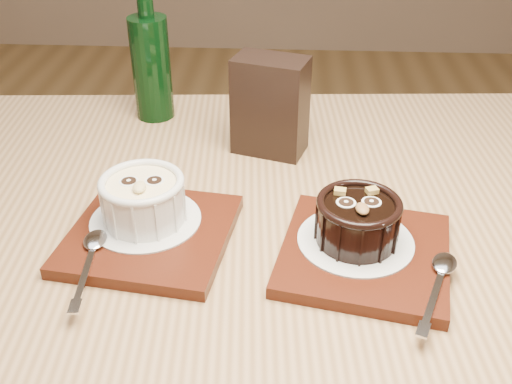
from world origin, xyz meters
The scene contains 11 objects.
table centered at (0.23, -0.27, 0.66)m, with size 1.25×0.88×0.75m.
tray_left centered at (0.08, -0.30, 0.76)m, with size 0.18×0.18×0.01m, color #47190B.
doily_left centered at (0.07, -0.28, 0.77)m, with size 0.13×0.13×0.00m, color silver.
ramekin_white centered at (0.07, -0.28, 0.80)m, with size 0.10×0.10×0.06m.
spoon_left centered at (0.02, -0.36, 0.77)m, with size 0.03×0.13×0.01m, color silver, non-canonical shape.
tray_right centered at (0.32, -0.32, 0.76)m, with size 0.18×0.18×0.01m, color #47190B.
doily_right centered at (0.31, -0.31, 0.77)m, with size 0.13×0.13×0.00m, color silver.
ramekin_dark centered at (0.31, -0.31, 0.80)m, with size 0.09×0.09×0.06m.
spoon_right centered at (0.39, -0.38, 0.77)m, with size 0.03×0.13×0.01m, color silver, non-canonical shape.
condiment_stand centered at (0.21, -0.07, 0.82)m, with size 0.10×0.06×0.14m, color black.
green_bottle centered at (0.02, 0.03, 0.84)m, with size 0.06×0.06×0.23m.
Camera 1 is at (0.23, -0.85, 1.17)m, focal length 42.00 mm.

